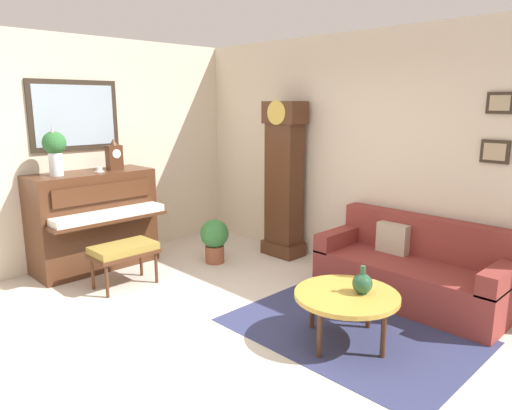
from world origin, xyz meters
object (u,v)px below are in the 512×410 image
at_px(grandfather_clock, 284,184).
at_px(piano, 94,220).
at_px(piano_bench, 124,251).
at_px(green_jug, 362,283).
at_px(couch, 413,270).
at_px(coffee_table, 347,297).
at_px(teacup, 99,170).
at_px(flower_vase, 55,148).
at_px(mantel_clock, 114,156).
at_px(potted_plant, 214,238).

bearing_deg(grandfather_clock, piano, -122.91).
bearing_deg(piano_bench, green_jug, 17.19).
distance_m(piano, couch, 3.74).
bearing_deg(piano_bench, coffee_table, 15.80).
xyz_separation_m(piano, teacup, (0.06, 0.08, 0.61)).
relative_size(piano_bench, coffee_table, 0.80).
relative_size(flower_vase, teacup, 5.00).
relative_size(grandfather_clock, mantel_clock, 5.34).
height_order(teacup, potted_plant, teacup).
bearing_deg(green_jug, piano_bench, -162.81).
distance_m(couch, flower_vase, 4.12).
bearing_deg(piano_bench, couch, 38.66).
relative_size(coffee_table, potted_plant, 1.57).
xyz_separation_m(mantel_clock, flower_vase, (-0.00, -0.72, 0.14)).
bearing_deg(mantel_clock, teacup, -77.11).
bearing_deg(flower_vase, mantel_clock, 89.96).
height_order(mantel_clock, potted_plant, mantel_clock).
xyz_separation_m(grandfather_clock, mantel_clock, (-1.30, -1.69, 0.40)).
xyz_separation_m(mantel_clock, green_jug, (3.35, 0.40, -0.83)).
relative_size(piano, potted_plant, 2.57).
bearing_deg(teacup, couch, 29.30).
relative_size(flower_vase, green_jug, 2.42).
bearing_deg(mantel_clock, green_jug, 6.75).
distance_m(flower_vase, teacup, 0.57).
height_order(couch, green_jug, couch).
height_order(flower_vase, potted_plant, flower_vase).
height_order(coffee_table, green_jug, green_jug).
bearing_deg(green_jug, teacup, -169.12).
relative_size(piano, flower_vase, 2.48).
bearing_deg(flower_vase, green_jug, 18.42).
bearing_deg(flower_vase, coffee_table, 17.42).
xyz_separation_m(teacup, green_jug, (3.30, 0.63, -0.69)).
bearing_deg(couch, grandfather_clock, 175.74).
height_order(piano_bench, green_jug, green_jug).
relative_size(piano, mantel_clock, 3.79).
bearing_deg(green_jug, coffee_table, -133.62).
bearing_deg(couch, coffee_table, -88.36).
relative_size(grandfather_clock, flower_vase, 3.50).
xyz_separation_m(piano, grandfather_clock, (1.30, 2.01, 0.36)).
relative_size(mantel_clock, potted_plant, 0.68).
height_order(mantel_clock, green_jug, mantel_clock).
bearing_deg(coffee_table, couch, 91.64).
bearing_deg(teacup, mantel_clock, 102.89).
distance_m(piano, potted_plant, 1.49).
height_order(piano_bench, potted_plant, potted_plant).
distance_m(mantel_clock, green_jug, 3.48).
height_order(piano, couch, piano).
bearing_deg(piano, potted_plant, 52.00).
bearing_deg(grandfather_clock, coffee_table, -35.14).
xyz_separation_m(grandfather_clock, couch, (1.93, -0.14, -0.65)).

